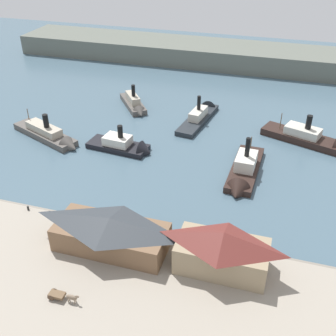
% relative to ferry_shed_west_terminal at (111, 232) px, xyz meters
% --- Properties ---
extents(ground_plane, '(320.00, 320.00, 0.00)m').
position_rel_ferry_shed_west_terminal_xyz_m(ground_plane, '(-1.86, 10.25, -4.74)').
color(ground_plane, '#476070').
extents(quay_promenade, '(110.00, 36.00, 1.20)m').
position_rel_ferry_shed_west_terminal_xyz_m(quay_promenade, '(-1.86, -11.75, -4.14)').
color(quay_promenade, '#9E9384').
rests_on(quay_promenade, ground).
extents(seawall_edge, '(110.00, 0.80, 1.00)m').
position_rel_ferry_shed_west_terminal_xyz_m(seawall_edge, '(-1.86, 6.65, -4.24)').
color(seawall_edge, gray).
rests_on(seawall_edge, ground).
extents(ferry_shed_west_terminal, '(21.82, 9.63, 6.98)m').
position_rel_ferry_shed_west_terminal_xyz_m(ferry_shed_west_terminal, '(0.00, 0.00, 0.00)').
color(ferry_shed_west_terminal, brown).
rests_on(ferry_shed_west_terminal, quay_promenade).
extents(ferry_shed_central_terminal, '(16.53, 8.73, 8.28)m').
position_rel_ferry_shed_west_terminal_xyz_m(ferry_shed_central_terminal, '(21.11, 0.66, 0.66)').
color(ferry_shed_central_terminal, '#998466').
rests_on(ferry_shed_central_terminal, quay_promenade).
extents(horse_cart, '(5.58, 1.61, 1.87)m').
position_rel_ferry_shed_west_terminal_xyz_m(horse_cart, '(-2.71, -14.23, -2.61)').
color(horse_cart, brown).
rests_on(horse_cart, quay_promenade).
extents(mooring_post_west, '(0.44, 0.44, 0.90)m').
position_rel_ferry_shed_west_terminal_xyz_m(mooring_post_west, '(-16.59, 5.12, -3.09)').
color(mooring_post_west, black).
rests_on(mooring_post_west, quay_promenade).
extents(mooring_post_center_west, '(0.44, 0.44, 0.90)m').
position_rel_ferry_shed_west_terminal_xyz_m(mooring_post_center_west, '(-22.05, 5.32, -3.09)').
color(mooring_post_center_west, black).
rests_on(mooring_post_center_west, quay_promenade).
extents(ferry_departing_north, '(25.36, 13.99, 10.19)m').
position_rel_ferry_shed_west_terminal_xyz_m(ferry_departing_north, '(36.46, 56.52, -3.20)').
color(ferry_departing_north, black).
rests_on(ferry_departing_north, ground).
extents(ferry_approaching_west, '(8.72, 26.20, 10.18)m').
position_rel_ferry_shed_west_terminal_xyz_m(ferry_approaching_west, '(2.85, 64.60, -3.54)').
color(ferry_approaching_west, '#23282D').
rests_on(ferry_approaching_west, ground).
extents(ferry_moored_west, '(25.64, 14.72, 9.30)m').
position_rel_ferry_shed_west_terminal_xyz_m(ferry_moored_west, '(-35.29, 37.04, -3.31)').
color(ferry_moored_west, '#514C47').
rests_on(ferry_moored_west, ground).
extents(ferry_near_quay, '(14.70, 17.57, 9.29)m').
position_rel_ferry_shed_west_terminal_xyz_m(ferry_near_quay, '(-20.22, 65.05, -3.27)').
color(ferry_near_quay, '#514C47').
rests_on(ferry_near_quay, ground).
extents(ferry_moored_east, '(7.25, 24.16, 11.79)m').
position_rel_ferry_shed_west_terminal_xyz_m(ferry_moored_east, '(20.51, 33.21, -3.29)').
color(ferry_moored_east, black).
rests_on(ferry_moored_east, ground).
extents(ferry_mid_harbor, '(19.05, 8.08, 9.47)m').
position_rel_ferry_shed_west_terminal_xyz_m(ferry_mid_harbor, '(-12.34, 37.76, -3.46)').
color(ferry_mid_harbor, black).
rests_on(ferry_mid_harbor, ground).
extents(far_headland, '(180.00, 24.00, 8.00)m').
position_rel_ferry_shed_west_terminal_xyz_m(far_headland, '(-1.86, 120.25, -0.74)').
color(far_headland, '#60665B').
rests_on(far_headland, ground).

